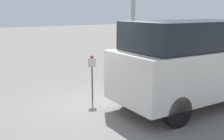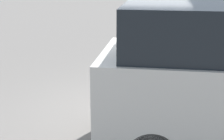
# 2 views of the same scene
# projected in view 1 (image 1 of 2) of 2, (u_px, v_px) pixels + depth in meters

# --- Properties ---
(ground_plane) EXTENTS (80.00, 80.00, 0.00)m
(ground_plane) POSITION_uv_depth(u_px,v_px,m) (103.00, 106.00, 8.03)
(ground_plane) COLOR slate
(parking_meter_near) EXTENTS (0.22, 0.14, 1.40)m
(parking_meter_near) POSITION_uv_depth(u_px,v_px,m) (92.00, 68.00, 8.29)
(parking_meter_near) COLOR #4C4C4C
(parking_meter_near) RESTS_ON ground
(lamp_post) EXTENTS (0.44, 0.44, 5.97)m
(lamp_post) POSITION_uv_depth(u_px,v_px,m) (133.00, 30.00, 10.71)
(lamp_post) COLOR beige
(lamp_post) RESTS_ON ground
(parked_van) EXTENTS (4.64, 2.11, 2.42)m
(parked_van) POSITION_uv_depth(u_px,v_px,m) (192.00, 61.00, 7.83)
(parked_van) COLOR beige
(parked_van) RESTS_ON ground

